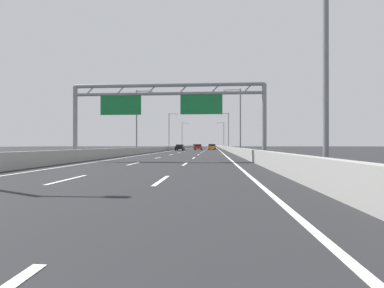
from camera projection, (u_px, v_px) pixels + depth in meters
The scene contains 54 objects.
ground_plane at pixel (202, 149), 98.04m from camera, with size 260.00×260.00×0.00m, color #262628.
lane_dash_left_1 at pixel (68, 179), 10.91m from camera, with size 0.16×3.00×0.01m, color white.
lane_dash_left_2 at pixel (133, 164), 19.88m from camera, with size 0.16×3.00×0.01m, color white.
lane_dash_left_3 at pixel (158, 158), 28.86m from camera, with size 0.16×3.00×0.01m, color white.
lane_dash_left_4 at pixel (171, 155), 37.84m from camera, with size 0.16×3.00×0.01m, color white.
lane_dash_left_5 at pixel (179, 153), 46.81m from camera, with size 0.16×3.00×0.01m, color white.
lane_dash_left_6 at pixel (185, 151), 55.79m from camera, with size 0.16×3.00×0.01m, color white.
lane_dash_left_7 at pixel (188, 151), 64.76m from camera, with size 0.16×3.00×0.01m, color white.
lane_dash_left_8 at pixel (191, 150), 73.74m from camera, with size 0.16×3.00×0.01m, color white.
lane_dash_left_9 at pixel (194, 149), 82.72m from camera, with size 0.16×3.00×0.01m, color white.
lane_dash_left_10 at pixel (196, 149), 91.69m from camera, with size 0.16×3.00×0.01m, color white.
lane_dash_left_11 at pixel (197, 148), 100.67m from camera, with size 0.16×3.00×0.01m, color white.
lane_dash_left_12 at pixel (198, 148), 109.65m from camera, with size 0.16×3.00×0.01m, color white.
lane_dash_left_13 at pixel (200, 148), 118.62m from camera, with size 0.16×3.00×0.01m, color white.
lane_dash_left_14 at pixel (200, 148), 127.60m from camera, with size 0.16×3.00×0.01m, color white.
lane_dash_left_15 at pixel (201, 147), 136.57m from camera, with size 0.16×3.00×0.01m, color white.
lane_dash_left_16 at pixel (202, 147), 145.55m from camera, with size 0.16×3.00×0.01m, color white.
lane_dash_left_17 at pixel (203, 147), 154.53m from camera, with size 0.16×3.00×0.01m, color white.
lane_dash_right_1 at pixel (162, 180), 10.65m from camera, with size 0.16×3.00×0.01m, color white.
lane_dash_right_2 at pixel (185, 164), 19.62m from camera, with size 0.16×3.00×0.01m, color white.
lane_dash_right_3 at pixel (194, 158), 28.60m from camera, with size 0.16×3.00×0.01m, color white.
lane_dash_right_4 at pixel (198, 155), 37.57m from camera, with size 0.16×3.00×0.01m, color white.
lane_dash_right_5 at pixel (201, 153), 46.55m from camera, with size 0.16×3.00×0.01m, color white.
lane_dash_right_6 at pixel (203, 151), 55.53m from camera, with size 0.16×3.00×0.01m, color white.
lane_dash_right_7 at pixel (204, 151), 64.50m from camera, with size 0.16×3.00×0.01m, color white.
lane_dash_right_8 at pixel (205, 150), 73.48m from camera, with size 0.16×3.00×0.01m, color white.
lane_dash_right_9 at pixel (206, 149), 82.45m from camera, with size 0.16×3.00×0.01m, color white.
lane_dash_right_10 at pixel (207, 149), 91.43m from camera, with size 0.16×3.00×0.01m, color white.
lane_dash_right_11 at pixel (207, 148), 100.41m from camera, with size 0.16×3.00×0.01m, color white.
lane_dash_right_12 at pixel (208, 148), 109.38m from camera, with size 0.16×3.00×0.01m, color white.
lane_dash_right_13 at pixel (208, 148), 118.36m from camera, with size 0.16×3.00×0.01m, color white.
lane_dash_right_14 at pixel (209, 148), 127.34m from camera, with size 0.16×3.00×0.01m, color white.
lane_dash_right_15 at pixel (209, 147), 136.31m from camera, with size 0.16×3.00×0.01m, color white.
lane_dash_right_16 at pixel (209, 147), 145.29m from camera, with size 0.16×3.00×0.01m, color white.
lane_dash_right_17 at pixel (209, 147), 154.26m from camera, with size 0.16×3.00×0.01m, color white.
edge_line_left at pixel (183, 149), 86.46m from camera, with size 0.16×176.00×0.01m, color white.
edge_line_right at pixel (218, 149), 85.69m from camera, with size 0.16×176.00×0.01m, color white.
barrier_left at pixel (185, 147), 108.52m from camera, with size 0.45×220.00×0.95m.
barrier_right at pixel (221, 147), 107.52m from camera, with size 0.45×220.00×0.95m.
sign_gantry at pixel (166, 102), 23.43m from camera, with size 15.94×0.36×6.36m.
streetlamp_right_near at pixel (319, 30), 10.19m from camera, with size 2.58×0.28×9.50m.
streetlamp_left_mid at pixel (138, 118), 42.92m from camera, with size 2.58×0.28×9.50m.
streetlamp_right_mid at pixel (239, 117), 41.84m from camera, with size 2.58×0.28×9.50m.
streetlamp_left_far at pixel (170, 129), 74.57m from camera, with size 2.58×0.28×9.50m.
streetlamp_right_far at pixel (228, 129), 73.49m from camera, with size 2.58×0.28×9.50m.
streetlamp_left_distant at pixel (183, 134), 106.22m from camera, with size 2.58×0.28×9.50m.
streetlamp_right_distant at pixel (223, 134), 105.14m from camera, with size 2.58×0.28×9.50m.
red_car at pixel (198, 147), 72.33m from camera, with size 1.88×4.36×1.45m.
white_car at pixel (212, 146), 100.84m from camera, with size 1.70×4.57×1.43m.
yellow_car at pixel (212, 146), 119.26m from camera, with size 1.76×4.60×1.42m.
silver_car at pixel (195, 146), 122.08m from camera, with size 1.77×4.24×1.52m.
orange_car at pixel (212, 147), 76.47m from camera, with size 1.82×4.35×1.50m.
blue_car at pixel (213, 147), 84.86m from camera, with size 1.74×4.67×1.46m.
black_car at pixel (180, 147), 65.61m from camera, with size 1.77×4.43×1.37m.
Camera 1 is at (3.70, 1.96, 1.33)m, focal length 26.86 mm.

